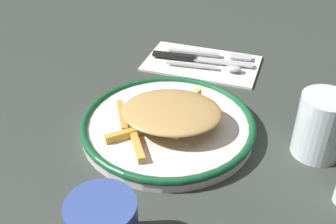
# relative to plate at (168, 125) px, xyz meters

# --- Properties ---
(ground_plane) EXTENTS (2.60, 2.60, 0.00)m
(ground_plane) POSITION_rel_plate_xyz_m (0.00, 0.00, -0.01)
(ground_plane) COLOR #333A35
(plate) EXTENTS (0.28, 0.28, 0.02)m
(plate) POSITION_rel_plate_xyz_m (0.00, 0.00, 0.00)
(plate) COLOR silver
(plate) RESTS_ON ground_plane
(fries_heap) EXTENTS (0.18, 0.19, 0.04)m
(fries_heap) POSITION_rel_plate_xyz_m (0.01, 0.00, 0.03)
(fries_heap) COLOR gold
(fries_heap) RESTS_ON plate
(napkin) EXTENTS (0.15, 0.24, 0.01)m
(napkin) POSITION_rel_plate_xyz_m (-0.24, 0.01, -0.01)
(napkin) COLOR white
(napkin) RESTS_ON ground_plane
(fork) EXTENTS (0.02, 0.18, 0.01)m
(fork) POSITION_rel_plate_xyz_m (-0.27, 0.02, -0.00)
(fork) COLOR silver
(fork) RESTS_ON napkin
(knife) EXTENTS (0.02, 0.21, 0.01)m
(knife) POSITION_rel_plate_xyz_m (-0.24, -0.01, -0.00)
(knife) COLOR black
(knife) RESTS_ON napkin
(spoon) EXTENTS (0.02, 0.15, 0.01)m
(spoon) POSITION_rel_plate_xyz_m (-0.21, 0.05, 0.00)
(spoon) COLOR silver
(spoon) RESTS_ON napkin
(water_glass) EXTENTS (0.07, 0.07, 0.10)m
(water_glass) POSITION_rel_plate_xyz_m (-0.01, 0.23, 0.04)
(water_glass) COLOR silver
(water_glass) RESTS_ON ground_plane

